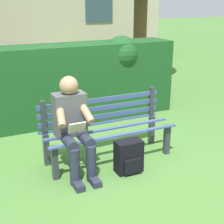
% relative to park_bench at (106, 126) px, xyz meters
% --- Properties ---
extents(ground, '(60.00, 60.00, 0.00)m').
position_rel_park_bench_xyz_m(ground, '(0.00, 0.09, -0.43)').
color(ground, '#477533').
extents(park_bench, '(1.71, 0.55, 0.84)m').
position_rel_park_bench_xyz_m(park_bench, '(0.00, 0.00, 0.00)').
color(park_bench, '#2D3338').
rests_on(park_bench, ground).
extents(person_seated, '(0.44, 0.73, 1.17)m').
position_rel_park_bench_xyz_m(person_seated, '(0.51, 0.19, 0.18)').
color(person_seated, '#4C4C51').
rests_on(person_seated, ground).
extents(hedge_backdrop, '(4.62, 0.75, 1.41)m').
position_rel_park_bench_xyz_m(hedge_backdrop, '(0.37, -1.58, 0.26)').
color(hedge_backdrop, '#19471E').
rests_on(hedge_backdrop, ground).
extents(backpack, '(0.32, 0.26, 0.40)m').
position_rel_park_bench_xyz_m(backpack, '(-0.08, 0.50, -0.23)').
color(backpack, black).
rests_on(backpack, ground).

